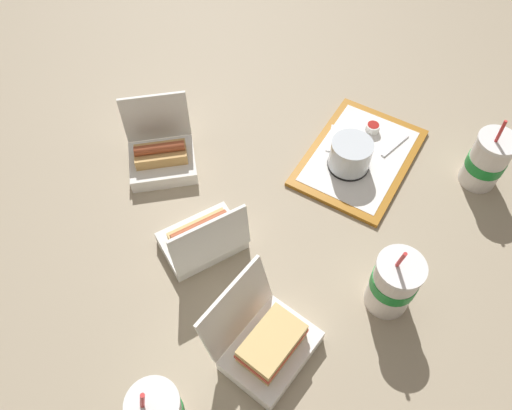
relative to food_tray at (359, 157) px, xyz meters
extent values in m
plane|color=gray|center=(0.32, -0.09, -0.01)|extent=(3.20, 3.20, 0.00)
cube|color=#A56619|center=(0.00, 0.00, 0.00)|extent=(0.38, 0.28, 0.01)
cube|color=white|center=(0.00, 0.00, 0.01)|extent=(0.34, 0.24, 0.00)
cylinder|color=black|center=(0.05, -0.01, 0.01)|extent=(0.11, 0.11, 0.01)
cylinder|color=#512D19|center=(0.05, -0.01, 0.04)|extent=(0.08, 0.08, 0.06)
cylinder|color=silver|center=(0.05, -0.01, 0.05)|extent=(0.11, 0.11, 0.08)
cylinder|color=white|center=(-0.10, -0.01, 0.02)|extent=(0.04, 0.04, 0.02)
cylinder|color=#9E140F|center=(-0.10, -0.01, 0.03)|extent=(0.03, 0.03, 0.01)
cube|color=white|center=(-0.03, -0.05, 0.01)|extent=(0.13, 0.13, 0.00)
cube|color=white|center=(-0.08, 0.06, 0.01)|extent=(0.11, 0.04, 0.00)
cube|color=white|center=(0.45, -0.19, 0.01)|extent=(0.22, 0.19, 0.04)
cube|color=white|center=(0.48, -0.14, 0.10)|extent=(0.18, 0.10, 0.13)
cube|color=#DBB770|center=(0.45, -0.19, 0.05)|extent=(0.16, 0.11, 0.03)
cylinder|color=#9E4728|center=(0.45, -0.19, 0.07)|extent=(0.14, 0.08, 0.03)
cylinder|color=yellow|center=(0.45, -0.19, 0.08)|extent=(0.11, 0.06, 0.01)
cube|color=white|center=(0.59, 0.09, 0.01)|extent=(0.20, 0.15, 0.04)
cube|color=white|center=(0.58, 0.00, 0.10)|extent=(0.19, 0.06, 0.14)
cube|color=#DBB770|center=(0.59, 0.09, 0.04)|extent=(0.14, 0.09, 0.02)
cube|color=#D64C38|center=(0.59, 0.09, 0.06)|extent=(0.14, 0.10, 0.01)
cube|color=#DBB770|center=(0.59, 0.09, 0.08)|extent=(0.14, 0.09, 0.02)
cube|color=white|center=(0.32, -0.42, 0.01)|extent=(0.22, 0.22, 0.04)
cube|color=white|center=(0.26, -0.48, 0.10)|extent=(0.13, 0.14, 0.14)
cube|color=tan|center=(0.32, -0.42, 0.05)|extent=(0.14, 0.14, 0.03)
cylinder|color=#9E4728|center=(0.32, -0.42, 0.07)|extent=(0.11, 0.11, 0.03)
cylinder|color=yellow|center=(0.32, -0.42, 0.08)|extent=(0.08, 0.08, 0.01)
cylinder|color=white|center=(-0.11, 0.29, 0.07)|extent=(0.09, 0.09, 0.15)
cylinder|color=#198C33|center=(-0.11, 0.29, 0.07)|extent=(0.10, 0.10, 0.03)
cylinder|color=white|center=(-0.11, 0.29, 0.15)|extent=(0.10, 0.10, 0.01)
cylinder|color=red|center=(-0.10, 0.28, 0.18)|extent=(0.02, 0.01, 0.06)
cylinder|color=white|center=(0.82, 0.00, 0.16)|extent=(0.10, 0.10, 0.01)
cylinder|color=red|center=(0.83, -0.01, 0.19)|extent=(0.02, 0.02, 0.06)
cylinder|color=white|center=(0.34, 0.24, 0.07)|extent=(0.10, 0.10, 0.15)
cylinder|color=#198C33|center=(0.34, 0.24, 0.08)|extent=(0.10, 0.10, 0.03)
cylinder|color=white|center=(0.34, 0.24, 0.15)|extent=(0.10, 0.10, 0.01)
cylinder|color=red|center=(0.35, 0.23, 0.19)|extent=(0.01, 0.01, 0.06)
camera|label=1|loc=(0.89, 0.26, 1.04)|focal=35.00mm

